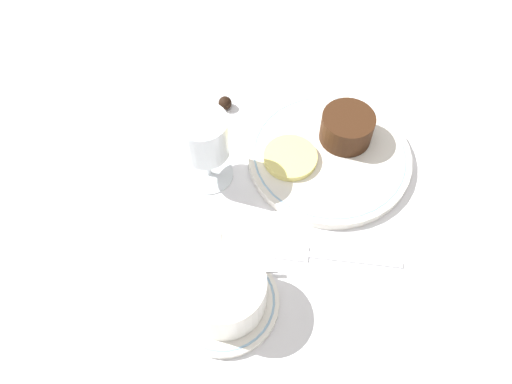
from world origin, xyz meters
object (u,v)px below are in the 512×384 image
Objects in this scene: dinner_plate at (329,156)px; fork at (321,256)px; wine_glass at (204,140)px; dessert_cake at (347,128)px; coffee_cup at (225,291)px.

dinner_plate reaches higher than fork.
dinner_plate is 0.19m from wine_glass.
dessert_cake is (0.18, -0.07, 0.03)m from fork.
dinner_plate is at bearing -39.91° from coffee_cup.
dinner_plate is 3.11× the size of dessert_cake.
dessert_cake is at bearing -21.08° from fork.
dessert_cake is (0.03, -0.03, 0.03)m from dinner_plate.
fork is at bearing 158.92° from dessert_cake.
coffee_cup is at bearing -177.79° from wine_glass.
wine_glass is 1.55× the size of dessert_cake.
fork is at bearing -137.39° from wine_glass.
coffee_cup is 1.63× the size of dessert_cake.
fork is 2.22× the size of dessert_cake.
wine_glass is at bearing 92.15° from dinner_plate.
fork is (0.05, -0.13, -0.04)m from coffee_cup.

